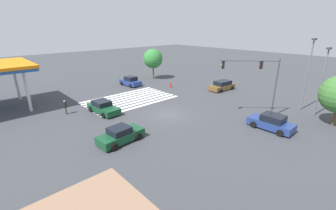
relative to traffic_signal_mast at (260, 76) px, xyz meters
The scene contains 13 objects.
ground_plane 11.27m from the traffic_signal_mast, 45.00° to the right, with size 154.74×154.74×0.00m, color #3D3F44.
crosswalk_markings 17.61m from the traffic_signal_mast, 64.84° to the right, with size 12.45×7.25×0.01m.
traffic_signal_mast is the anchor object (origin of this frame).
car_1 22.59m from the traffic_signal_mast, 83.21° to the right, with size 2.31×4.28×1.67m.
car_2 18.59m from the traffic_signal_mast, 46.41° to the right, with size 2.36×4.86×1.47m.
car_3 5.39m from the traffic_signal_mast, 53.53° to the left, with size 2.13×4.38×1.61m.
car_4 12.32m from the traffic_signal_mast, 126.49° to the right, with size 4.73×2.45×1.54m.
car_5 16.28m from the traffic_signal_mast, 19.50° to the right, with size 4.36×2.30×1.48m.
pedestrian 22.79m from the traffic_signal_mast, 44.43° to the right, with size 0.41×0.41×1.73m.
street_light_pole_a 6.93m from the traffic_signal_mast, 155.91° to the left, with size 0.80×0.36×8.72m.
street_light_pole_b 7.28m from the traffic_signal_mast, 140.72° to the left, with size 0.80×0.36×7.85m.
tree_corner_b 23.80m from the traffic_signal_mast, 99.15° to the right, with size 3.75×3.75×5.91m.
fire_hydrant 16.93m from the traffic_signal_mast, 96.01° to the right, with size 0.22×0.22×0.86m.
Camera 1 is at (16.84, 18.33, 10.02)m, focal length 24.00 mm.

